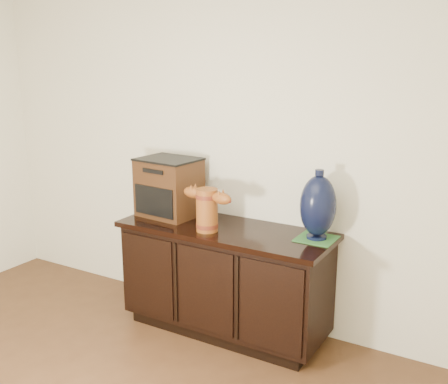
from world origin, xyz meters
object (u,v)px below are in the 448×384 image
Objects in this scene: sideboard at (225,279)px; spray_can at (209,208)px; tv_radio at (169,187)px; lamp_base at (318,206)px; terracotta_vessel at (207,207)px.

spray_can is (-0.18, 0.08, 0.46)m from sideboard.
sideboard is at bearing -0.93° from tv_radio.
tv_radio is at bearing -174.47° from spray_can.
lamp_base is (0.61, 0.09, 0.58)m from sideboard.
tv_radio is (-0.49, 0.05, 0.58)m from sideboard.
tv_radio is 0.34m from spray_can.
spray_can is (-0.11, 0.20, -0.07)m from terracotta_vessel.
terracotta_vessel is 0.46m from tv_radio.
sideboard is 3.32× the size of tv_radio.
lamp_base reaches higher than terracotta_vessel.
lamp_base is 0.80m from spray_can.
tv_radio is 1.01× the size of lamp_base.
sideboard is 8.10× the size of spray_can.
terracotta_vessel is 0.24m from spray_can.
spray_can is at bearing 155.59° from sideboard.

